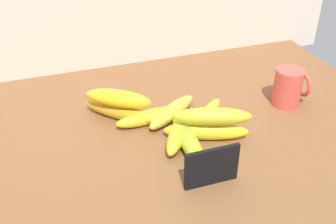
{
  "coord_description": "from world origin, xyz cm",
  "views": [
    {
      "loc": [
        -27.87,
        -72.9,
        57.85
      ],
      "look_at": [
        -2.59,
        0.7,
        8.0
      ],
      "focal_mm": 43.66,
      "sensor_mm": 36.0,
      "label": 1
    }
  ],
  "objects": [
    {
      "name": "banana_5",
      "position": [
        -5.99,
        4.83,
        4.81
      ],
      "size": [
        16.5,
        5.16,
        3.63
      ],
      "primitive_type": "ellipsoid",
      "rotation": [
        0.0,
        0.0,
        3.24
      ],
      "color": "gold",
      "rests_on": "counter_top"
    },
    {
      "name": "banana_4",
      "position": [
        4.42,
        -5.15,
        4.97
      ],
      "size": [
        19.2,
        10.45,
        3.93
      ],
      "primitive_type": "ellipsoid",
      "rotation": [
        0.0,
        0.0,
        2.78
      ],
      "color": "yellow",
      "rests_on": "counter_top"
    },
    {
      "name": "banana_1",
      "position": [
        -0.14,
        5.05,
        4.91
      ],
      "size": [
        16.3,
        13.05,
        3.81
      ],
      "primitive_type": "ellipsoid",
      "rotation": [
        0.0,
        0.0,
        3.75
      ],
      "color": "gold",
      "rests_on": "counter_top"
    },
    {
      "name": "banana_3",
      "position": [
        -1.41,
        -3.32,
        4.97
      ],
      "size": [
        12.68,
        16.75,
        3.94
      ],
      "primitive_type": "ellipsoid",
      "rotation": [
        0.0,
        0.0,
        4.14
      ],
      "color": "gold",
      "rests_on": "counter_top"
    },
    {
      "name": "banana_6",
      "position": [
        -0.68,
        -7.54,
        4.98
      ],
      "size": [
        4.88,
        20.21,
        3.95
      ],
      "primitive_type": "ellipsoid",
      "rotation": [
        0.0,
        0.0,
        4.67
      ],
      "color": "#9BB92D",
      "rests_on": "counter_top"
    },
    {
      "name": "banana_0",
      "position": [
        6.09,
        -0.02,
        4.66
      ],
      "size": [
        16.44,
        16.46,
        3.32
      ],
      "primitive_type": "ellipsoid",
      "rotation": [
        0.0,
        0.0,
        3.93
      ],
      "color": "yellow",
      "rests_on": "counter_top"
    },
    {
      "name": "chalkboard_sign",
      "position": [
        -0.6,
        -19.05,
        6.86
      ],
      "size": [
        11.0,
        1.8,
        8.4
      ],
      "color": "black",
      "rests_on": "counter_top"
    },
    {
      "name": "coffee_mug",
      "position": [
        29.98,
        2.08,
        7.85
      ],
      "size": [
        8.55,
        7.05,
        9.69
      ],
      "color": "#D64C42",
      "rests_on": "counter_top"
    },
    {
      "name": "banana_7",
      "position": [
        5.49,
        -5.68,
        9.01
      ],
      "size": [
        17.81,
        9.69,
        4.15
      ],
      "primitive_type": "ellipsoid",
      "rotation": [
        0.0,
        0.0,
        2.8
      ],
      "color": "gold",
      "rests_on": "banana_4"
    },
    {
      "name": "banana_2",
      "position": [
        -11.93,
        9.19,
        4.95
      ],
      "size": [
        16.68,
        16.29,
        3.9
      ],
      "primitive_type": "ellipsoid",
      "rotation": [
        0.0,
        0.0,
        2.37
      ],
      "color": "gold",
      "rests_on": "counter_top"
    },
    {
      "name": "counter_top",
      "position": [
        0.0,
        0.0,
        1.5
      ],
      "size": [
        110.0,
        76.0,
        3.0
      ],
      "primitive_type": "cube",
      "color": "brown",
      "rests_on": "ground"
    },
    {
      "name": "banana_8",
      "position": [
        -12.21,
        8.66,
        8.99
      ],
      "size": [
        15.79,
        12.64,
        4.17
      ],
      "primitive_type": "ellipsoid",
      "rotation": [
        0.0,
        0.0,
        2.54
      ],
      "color": "yellow",
      "rests_on": "banana_2"
    }
  ]
}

